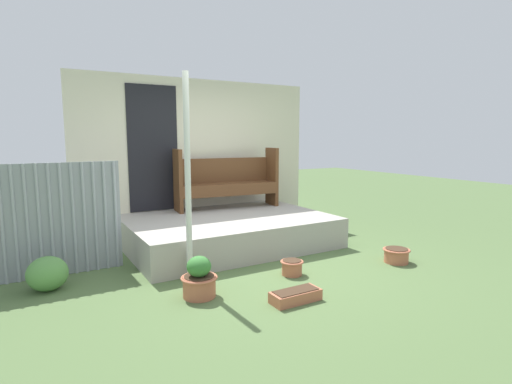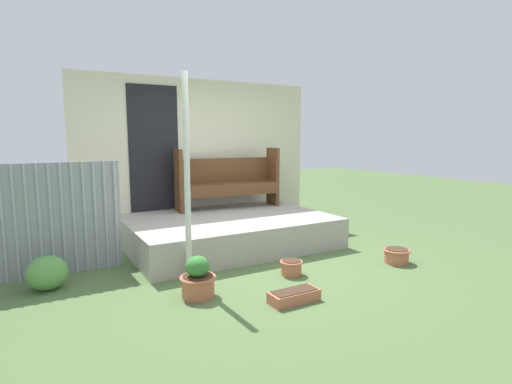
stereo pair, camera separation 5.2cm
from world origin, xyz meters
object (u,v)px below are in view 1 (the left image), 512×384
(bench, at_px, (227,179))
(flower_pot_left, at_px, (199,279))
(support_post, at_px, (188,179))
(planter_box_rect, at_px, (295,296))
(shrub_by_fence, at_px, (47,274))
(flower_pot_middle, at_px, (292,267))
(flower_pot_right, at_px, (396,255))

(bench, relative_size, flower_pot_left, 4.11)
(support_post, distance_m, bench, 2.29)
(bench, bearing_deg, planter_box_rect, -97.75)
(planter_box_rect, xyz_separation_m, shrub_by_fence, (-2.13, 1.59, 0.13))
(support_post, bearing_deg, bench, 52.87)
(flower_pot_left, distance_m, flower_pot_middle, 1.22)
(planter_box_rect, relative_size, shrub_by_fence, 1.24)
(flower_pot_left, bearing_deg, support_post, 79.51)
(bench, xyz_separation_m, flower_pot_middle, (-0.26, -2.27, -0.84))
(flower_pot_left, bearing_deg, flower_pot_middle, 2.69)
(flower_pot_left, bearing_deg, planter_box_rect, -37.54)
(planter_box_rect, bearing_deg, flower_pot_right, 10.68)
(support_post, height_order, shrub_by_fence, support_post)
(bench, distance_m, planter_box_rect, 3.14)
(flower_pot_left, xyz_separation_m, flower_pot_middle, (1.21, 0.06, -0.09))
(flower_pot_left, height_order, shrub_by_fence, flower_pot_left)
(flower_pot_left, distance_m, shrub_by_fence, 1.66)
(planter_box_rect, bearing_deg, support_post, 121.70)
(support_post, bearing_deg, flower_pot_right, -16.43)
(support_post, distance_m, shrub_by_fence, 1.80)
(bench, relative_size, planter_box_rect, 3.41)
(flower_pot_middle, bearing_deg, planter_box_rect, -122.79)
(support_post, relative_size, planter_box_rect, 4.52)
(support_post, height_order, flower_pot_middle, support_post)
(flower_pot_right, distance_m, planter_box_rect, 1.93)
(support_post, xyz_separation_m, bench, (1.37, 1.81, -0.23))
(flower_pot_left, relative_size, shrub_by_fence, 1.03)
(flower_pot_right, bearing_deg, shrub_by_fence, 163.00)
(bench, height_order, flower_pot_right, bench)
(shrub_by_fence, bearing_deg, flower_pot_right, -17.00)
(bench, bearing_deg, support_post, -121.77)
(planter_box_rect, height_order, shrub_by_fence, shrub_by_fence)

